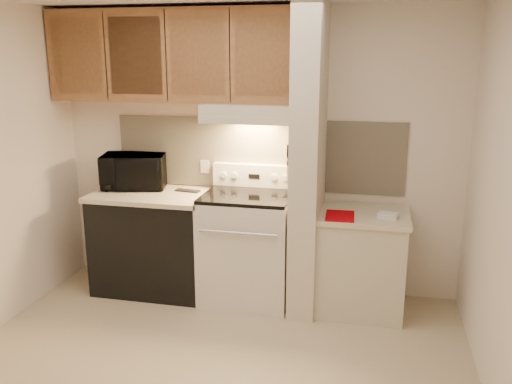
% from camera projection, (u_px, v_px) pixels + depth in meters
% --- Properties ---
extents(floor, '(3.60, 3.60, 0.00)m').
position_uv_depth(floor, '(209.00, 369.00, 3.73)').
color(floor, '#C8B695').
rests_on(floor, ground).
extents(wall_back, '(3.60, 2.50, 0.02)m').
position_uv_depth(wall_back, '(257.00, 152.00, 4.84)').
color(wall_back, white).
rests_on(wall_back, floor).
extents(wall_right, '(0.02, 3.00, 2.50)m').
position_uv_depth(wall_right, '(511.00, 211.00, 3.04)').
color(wall_right, white).
rests_on(wall_right, floor).
extents(backsplash, '(2.60, 0.02, 0.63)m').
position_uv_depth(backsplash, '(256.00, 154.00, 4.83)').
color(backsplash, beige).
rests_on(backsplash, wall_back).
extents(range_body, '(0.76, 0.65, 0.92)m').
position_uv_depth(range_body, '(248.00, 248.00, 4.71)').
color(range_body, silver).
rests_on(range_body, floor).
extents(oven_window, '(0.50, 0.01, 0.30)m').
position_uv_depth(oven_window, '(239.00, 257.00, 4.40)').
color(oven_window, black).
rests_on(oven_window, range_body).
extents(oven_handle, '(0.65, 0.02, 0.02)m').
position_uv_depth(oven_handle, '(237.00, 233.00, 4.31)').
color(oven_handle, silver).
rests_on(oven_handle, range_body).
extents(cooktop, '(0.74, 0.64, 0.03)m').
position_uv_depth(cooktop, '(248.00, 196.00, 4.59)').
color(cooktop, black).
rests_on(cooktop, range_body).
extents(range_backguard, '(0.76, 0.08, 0.20)m').
position_uv_depth(range_backguard, '(255.00, 175.00, 4.83)').
color(range_backguard, silver).
rests_on(range_backguard, range_body).
extents(range_display, '(0.10, 0.01, 0.04)m').
position_uv_depth(range_display, '(254.00, 176.00, 4.79)').
color(range_display, black).
rests_on(range_display, range_backguard).
extents(range_knob_left_outer, '(0.05, 0.02, 0.05)m').
position_uv_depth(range_knob_left_outer, '(224.00, 175.00, 4.85)').
color(range_knob_left_outer, silver).
rests_on(range_knob_left_outer, range_backguard).
extents(range_knob_left_inner, '(0.05, 0.02, 0.05)m').
position_uv_depth(range_knob_left_inner, '(234.00, 175.00, 4.82)').
color(range_knob_left_inner, silver).
rests_on(range_knob_left_inner, range_backguard).
extents(range_knob_right_inner, '(0.05, 0.02, 0.05)m').
position_uv_depth(range_knob_right_inner, '(274.00, 177.00, 4.75)').
color(range_knob_right_inner, silver).
rests_on(range_knob_right_inner, range_backguard).
extents(range_knob_right_outer, '(0.05, 0.02, 0.05)m').
position_uv_depth(range_knob_right_outer, '(285.00, 178.00, 4.73)').
color(range_knob_right_outer, silver).
rests_on(range_knob_right_outer, range_backguard).
extents(dishwasher_front, '(1.00, 0.63, 0.87)m').
position_uv_depth(dishwasher_front, '(154.00, 243.00, 4.91)').
color(dishwasher_front, black).
rests_on(dishwasher_front, floor).
extents(left_countertop, '(1.04, 0.67, 0.04)m').
position_uv_depth(left_countertop, '(152.00, 195.00, 4.80)').
color(left_countertop, beige).
rests_on(left_countertop, dishwasher_front).
extents(spoon_rest, '(0.23, 0.10, 0.02)m').
position_uv_depth(spoon_rest, '(188.00, 191.00, 4.83)').
color(spoon_rest, black).
rests_on(spoon_rest, left_countertop).
extents(teal_jar, '(0.10, 0.10, 0.09)m').
position_uv_depth(teal_jar, '(118.00, 184.00, 4.92)').
color(teal_jar, '#25666A').
rests_on(teal_jar, left_countertop).
extents(outlet, '(0.08, 0.01, 0.12)m').
position_uv_depth(outlet, '(205.00, 167.00, 4.95)').
color(outlet, beige).
rests_on(outlet, backsplash).
extents(microwave, '(0.64, 0.50, 0.31)m').
position_uv_depth(microwave, '(134.00, 171.00, 4.93)').
color(microwave, black).
rests_on(microwave, left_countertop).
extents(partition_pillar, '(0.22, 0.70, 2.50)m').
position_uv_depth(partition_pillar, '(308.00, 162.00, 4.40)').
color(partition_pillar, beige).
rests_on(partition_pillar, floor).
extents(pillar_trim, '(0.01, 0.70, 0.04)m').
position_uv_depth(pillar_trim, '(294.00, 155.00, 4.41)').
color(pillar_trim, '#94623A').
rests_on(pillar_trim, partition_pillar).
extents(knife_strip, '(0.02, 0.42, 0.04)m').
position_uv_depth(knife_strip, '(293.00, 154.00, 4.36)').
color(knife_strip, black).
rests_on(knife_strip, partition_pillar).
extents(knife_blade_a, '(0.01, 0.03, 0.16)m').
position_uv_depth(knife_blade_a, '(288.00, 170.00, 4.23)').
color(knife_blade_a, silver).
rests_on(knife_blade_a, knife_strip).
extents(knife_handle_a, '(0.02, 0.02, 0.10)m').
position_uv_depth(knife_handle_a, '(288.00, 151.00, 4.20)').
color(knife_handle_a, black).
rests_on(knife_handle_a, knife_strip).
extents(knife_blade_b, '(0.01, 0.04, 0.18)m').
position_uv_depth(knife_blade_b, '(290.00, 169.00, 4.32)').
color(knife_blade_b, silver).
rests_on(knife_blade_b, knife_strip).
extents(knife_handle_b, '(0.02, 0.02, 0.10)m').
position_uv_depth(knife_handle_b, '(290.00, 150.00, 4.27)').
color(knife_handle_b, black).
rests_on(knife_handle_b, knife_strip).
extents(knife_blade_c, '(0.01, 0.04, 0.20)m').
position_uv_depth(knife_blade_c, '(291.00, 169.00, 4.39)').
color(knife_blade_c, silver).
rests_on(knife_blade_c, knife_strip).
extents(knife_handle_c, '(0.02, 0.02, 0.10)m').
position_uv_depth(knife_handle_c, '(291.00, 148.00, 4.35)').
color(knife_handle_c, black).
rests_on(knife_handle_c, knife_strip).
extents(knife_blade_d, '(0.01, 0.04, 0.16)m').
position_uv_depth(knife_blade_d, '(292.00, 164.00, 4.45)').
color(knife_blade_d, silver).
rests_on(knife_blade_d, knife_strip).
extents(knife_handle_d, '(0.02, 0.02, 0.10)m').
position_uv_depth(knife_handle_d, '(293.00, 146.00, 4.43)').
color(knife_handle_d, black).
rests_on(knife_handle_d, knife_strip).
extents(knife_blade_e, '(0.01, 0.04, 0.18)m').
position_uv_depth(knife_blade_e, '(294.00, 163.00, 4.54)').
color(knife_blade_e, silver).
rests_on(knife_blade_e, knife_strip).
extents(knife_handle_e, '(0.02, 0.02, 0.10)m').
position_uv_depth(knife_handle_e, '(294.00, 145.00, 4.49)').
color(knife_handle_e, black).
rests_on(knife_handle_e, knife_strip).
extents(oven_mitt, '(0.03, 0.10, 0.25)m').
position_uv_depth(oven_mitt, '(295.00, 169.00, 4.61)').
color(oven_mitt, slate).
rests_on(oven_mitt, partition_pillar).
extents(right_cab_base, '(0.70, 0.60, 0.81)m').
position_uv_depth(right_cab_base, '(361.00, 264.00, 4.51)').
color(right_cab_base, beige).
rests_on(right_cab_base, floor).
extents(right_countertop, '(0.74, 0.64, 0.04)m').
position_uv_depth(right_countertop, '(363.00, 215.00, 4.40)').
color(right_countertop, beige).
rests_on(right_countertop, right_cab_base).
extents(red_folder, '(0.24, 0.31, 0.01)m').
position_uv_depth(red_folder, '(340.00, 216.00, 4.29)').
color(red_folder, '#AD0007').
rests_on(red_folder, right_countertop).
extents(white_box, '(0.17, 0.13, 0.04)m').
position_uv_depth(white_box, '(388.00, 215.00, 4.26)').
color(white_box, white).
rests_on(white_box, right_countertop).
extents(range_hood, '(0.78, 0.44, 0.15)m').
position_uv_depth(range_hood, '(251.00, 113.00, 4.53)').
color(range_hood, beige).
rests_on(range_hood, upper_cabinets).
extents(hood_lip, '(0.78, 0.04, 0.06)m').
position_uv_depth(hood_lip, '(245.00, 121.00, 4.35)').
color(hood_lip, beige).
rests_on(hood_lip, range_hood).
extents(upper_cabinets, '(2.18, 0.33, 0.77)m').
position_uv_depth(upper_cabinets, '(173.00, 56.00, 4.61)').
color(upper_cabinets, '#94623A').
rests_on(upper_cabinets, wall_back).
extents(cab_door_a, '(0.46, 0.01, 0.63)m').
position_uv_depth(cab_door_a, '(76.00, 56.00, 4.63)').
color(cab_door_a, '#94623A').
rests_on(cab_door_a, upper_cabinets).
extents(cab_gap_a, '(0.01, 0.01, 0.73)m').
position_uv_depth(cab_gap_a, '(105.00, 56.00, 4.57)').
color(cab_gap_a, black).
rests_on(cab_gap_a, upper_cabinets).
extents(cab_door_b, '(0.46, 0.01, 0.63)m').
position_uv_depth(cab_door_b, '(135.00, 56.00, 4.52)').
color(cab_door_b, '#94623A').
rests_on(cab_door_b, upper_cabinets).
extents(cab_gap_b, '(0.01, 0.01, 0.73)m').
position_uv_depth(cab_gap_b, '(166.00, 56.00, 4.46)').
color(cab_gap_b, black).
rests_on(cab_gap_b, upper_cabinets).
extents(cab_door_c, '(0.46, 0.01, 0.63)m').
position_uv_depth(cab_door_c, '(198.00, 56.00, 4.40)').
color(cab_door_c, '#94623A').
rests_on(cab_door_c, upper_cabinets).
extents(cab_gap_c, '(0.01, 0.01, 0.73)m').
position_uv_depth(cab_gap_c, '(230.00, 56.00, 4.34)').
color(cab_gap_c, black).
rests_on(cab_gap_c, upper_cabinets).
extents(cab_door_d, '(0.46, 0.01, 0.63)m').
position_uv_depth(cab_door_d, '(263.00, 56.00, 4.28)').
color(cab_door_d, '#94623A').
rests_on(cab_door_d, upper_cabinets).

